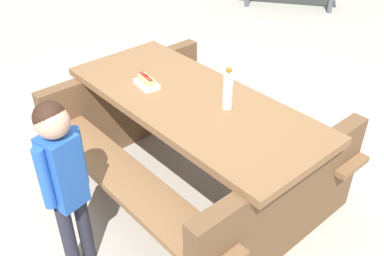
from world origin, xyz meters
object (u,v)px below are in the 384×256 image
(hotdog_tray, at_px, (147,82))
(soda_bottle, at_px, (228,90))
(picnic_table, at_px, (192,138))
(child_in_coat, at_px, (63,171))

(hotdog_tray, bearing_deg, soda_bottle, -164.60)
(picnic_table, distance_m, hotdog_tray, 0.48)
(child_in_coat, bearing_deg, hotdog_tray, -69.97)
(picnic_table, relative_size, hotdog_tray, 9.59)
(picnic_table, bearing_deg, soda_bottle, -163.82)
(picnic_table, height_order, child_in_coat, child_in_coat)
(child_in_coat, bearing_deg, picnic_table, -91.32)
(soda_bottle, relative_size, hotdog_tray, 1.32)
(child_in_coat, bearing_deg, soda_bottle, -104.12)
(soda_bottle, bearing_deg, child_in_coat, 75.88)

